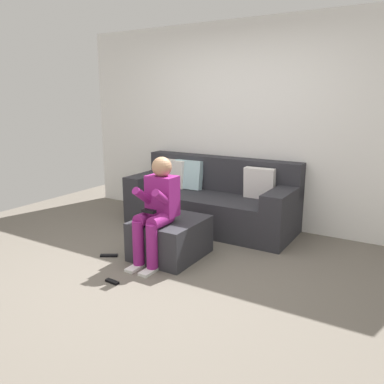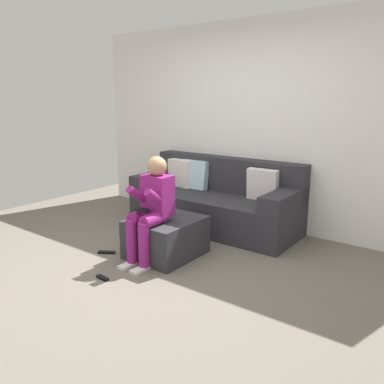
{
  "view_description": "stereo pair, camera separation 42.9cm",
  "coord_description": "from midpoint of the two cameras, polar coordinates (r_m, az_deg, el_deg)",
  "views": [
    {
      "loc": [
        2.09,
        -2.7,
        1.65
      ],
      "look_at": [
        -0.17,
        1.04,
        0.59
      ],
      "focal_mm": 36.41,
      "sensor_mm": 36.0,
      "label": 1
    },
    {
      "loc": [
        2.45,
        -2.47,
        1.65
      ],
      "look_at": [
        -0.17,
        1.04,
        0.59
      ],
      "focal_mm": 36.41,
      "sensor_mm": 36.0,
      "label": 2
    }
  ],
  "objects": [
    {
      "name": "person_seated",
      "position": [
        3.92,
        -2.92,
        -2.0
      ],
      "size": [
        0.31,
        0.58,
        1.08
      ],
      "color": "#8C1E72",
      "rests_on": "ground_plane"
    },
    {
      "name": "wall_back",
      "position": [
        5.18,
        10.84,
        9.57
      ],
      "size": [
        4.94,
        0.1,
        2.61
      ],
      "primitive_type": "cube",
      "color": "white",
      "rests_on": "ground_plane"
    },
    {
      "name": "ottoman",
      "position": [
        4.17,
        -0.88,
        -6.65
      ],
      "size": [
        0.64,
        0.73,
        0.41
      ],
      "primitive_type": "cube",
      "color": "#2D2D33",
      "rests_on": "ground_plane"
    },
    {
      "name": "couch_sectional",
      "position": [
        5.08,
        5.94,
        -1.38
      ],
      "size": [
        2.18,
        0.87,
        0.88
      ],
      "color": "#2D2D33",
      "rests_on": "ground_plane"
    },
    {
      "name": "remote_by_storage_bin",
      "position": [
        4.34,
        -9.63,
        -8.75
      ],
      "size": [
        0.19,
        0.14,
        0.02
      ],
      "primitive_type": "cube",
      "rotation": [
        0.0,
        0.0,
        0.56
      ],
      "color": "black",
      "rests_on": "ground_plane"
    },
    {
      "name": "ground_plane",
      "position": [
        3.81,
        -4.17,
        -12.01
      ],
      "size": [
        6.43,
        6.43,
        0.0
      ],
      "primitive_type": "plane",
      "color": "#6B6359"
    },
    {
      "name": "remote_near_ottoman",
      "position": [
        3.76,
        -9.75,
        -12.36
      ],
      "size": [
        0.15,
        0.06,
        0.02
      ],
      "primitive_type": "cube",
      "rotation": [
        0.0,
        0.0,
        -0.08
      ],
      "color": "black",
      "rests_on": "ground_plane"
    }
  ]
}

